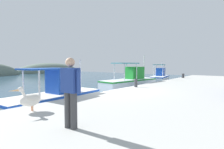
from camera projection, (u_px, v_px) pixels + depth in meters
water_surface at (3, 83)px, 21.89m from camera, size 60.00×60.00×0.00m
quay_pier at (207, 109)px, 7.49m from camera, size 36.00×10.00×0.80m
distant_hill_second at (50, 72)px, 49.63m from camera, size 18.97×8.85×5.44m
fishing_boat_second at (55, 95)px, 9.37m from camera, size 5.72×2.44×2.63m
fishing_boat_third at (130, 81)px, 17.05m from camera, size 6.70×2.66×3.29m
fishing_boat_fourth at (160, 77)px, 23.03m from camera, size 4.96×2.64×2.66m
pelican at (30, 99)px, 5.58m from camera, size 0.96×0.44×0.82m
fisherman_standing at (70, 90)px, 4.07m from camera, size 0.29×0.62×1.67m
mooring_bollard_nearest at (136, 83)px, 11.54m from camera, size 0.21×0.21×0.55m
mooring_bollard_second at (183, 76)px, 19.55m from camera, size 0.28×0.28×0.48m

